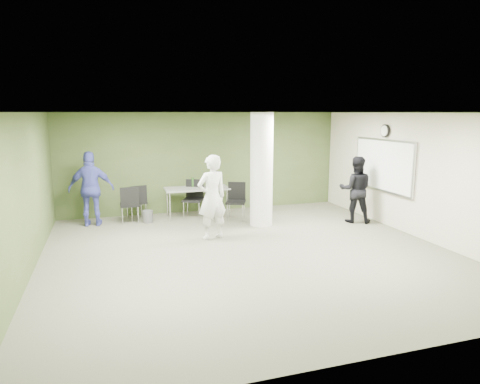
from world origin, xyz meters
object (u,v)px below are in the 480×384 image
object	(u,v)px
man_black	(356,190)
woman_white	(212,197)
man_blue	(91,189)
chair_back_left	(130,202)
folding_table	(197,189)

from	to	relation	value
man_black	woman_white	bearing A→B (deg)	31.30
man_blue	chair_back_left	bearing A→B (deg)	-177.26
chair_back_left	woman_white	distance (m)	2.59
chair_back_left	woman_white	size ratio (longest dim) A/B	0.51
chair_back_left	folding_table	bearing A→B (deg)	-174.16
man_black	folding_table	bearing A→B (deg)	1.43
woman_white	man_blue	distance (m)	3.26
chair_back_left	man_black	bearing A→B (deg)	164.76
folding_table	man_black	world-z (taller)	man_black
folding_table	chair_back_left	bearing A→B (deg)	-173.80
chair_back_left	man_blue	bearing A→B (deg)	-3.35
chair_back_left	woman_white	world-z (taller)	woman_white
chair_back_left	man_blue	distance (m)	0.98
man_black	man_blue	distance (m)	6.65
folding_table	man_blue	distance (m)	2.68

